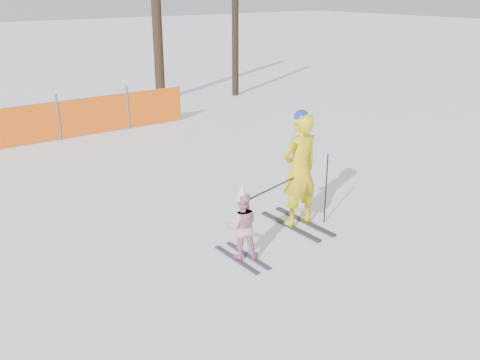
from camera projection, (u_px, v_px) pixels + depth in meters
name	position (u px, v px, depth m)	size (l,w,h in m)	color
ground	(259.00, 248.00, 8.47)	(120.00, 120.00, 0.00)	white
adult	(300.00, 169.00, 8.93)	(0.72, 1.44, 2.03)	black
child	(242.00, 225.00, 7.96)	(0.63, 1.06, 1.22)	black
ski_poles	(300.00, 188.00, 8.78)	(1.84, 0.36, 1.26)	black
tree_trunks	(178.00, 6.00, 18.47)	(3.03, 1.13, 6.99)	#302115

